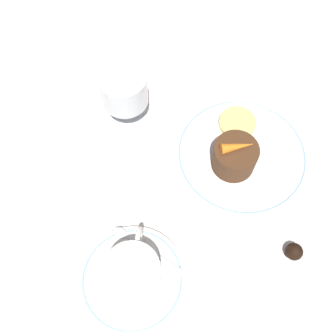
# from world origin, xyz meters

# --- Properties ---
(ground_plane) EXTENTS (3.00, 3.00, 0.00)m
(ground_plane) POSITION_xyz_m (0.00, 0.00, 0.00)
(ground_plane) COLOR white
(dinner_plate) EXTENTS (0.22, 0.22, 0.01)m
(dinner_plate) POSITION_xyz_m (-0.01, -0.05, 0.01)
(dinner_plate) COLOR white
(dinner_plate) RESTS_ON ground_plane
(saucer) EXTENTS (0.15, 0.15, 0.01)m
(saucer) POSITION_xyz_m (-0.23, 0.09, 0.01)
(saucer) COLOR white
(saucer) RESTS_ON ground_plane
(coffee_cup) EXTENTS (0.10, 0.08, 0.05)m
(coffee_cup) POSITION_xyz_m (-0.22, 0.09, 0.04)
(coffee_cup) COLOR white
(coffee_cup) RESTS_ON saucer
(spoon) EXTENTS (0.06, 0.12, 0.00)m
(spoon) POSITION_xyz_m (-0.18, 0.09, 0.01)
(spoon) COLOR silver
(spoon) RESTS_ON saucer
(wine_glass) EXTENTS (0.08, 0.08, 0.10)m
(wine_glass) POSITION_xyz_m (0.05, 0.15, 0.07)
(wine_glass) COLOR silver
(wine_glass) RESTS_ON ground_plane
(fork) EXTENTS (0.04, 0.18, 0.01)m
(fork) POSITION_xyz_m (0.17, -0.02, 0.00)
(fork) COLOR silver
(fork) RESTS_ON ground_plane
(dessert_cake) EXTENTS (0.07, 0.07, 0.05)m
(dessert_cake) POSITION_xyz_m (-0.03, -0.03, 0.04)
(dessert_cake) COLOR #4C2D19
(dessert_cake) RESTS_ON dinner_plate
(carrot_garnish) EXTENTS (0.03, 0.05, 0.02)m
(carrot_garnish) POSITION_xyz_m (-0.03, -0.03, 0.07)
(carrot_garnish) COLOR orange
(carrot_garnish) RESTS_ON dessert_cake
(pineapple_slice) EXTENTS (0.06, 0.06, 0.01)m
(pineapple_slice) POSITION_xyz_m (0.05, -0.03, 0.02)
(pineapple_slice) COLOR #EFE075
(pineapple_slice) RESTS_ON dinner_plate
(chocolate_truffle) EXTENTS (0.03, 0.03, 0.03)m
(chocolate_truffle) POSITION_xyz_m (-0.16, -0.13, 0.01)
(chocolate_truffle) COLOR black
(chocolate_truffle) RESTS_ON ground_plane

